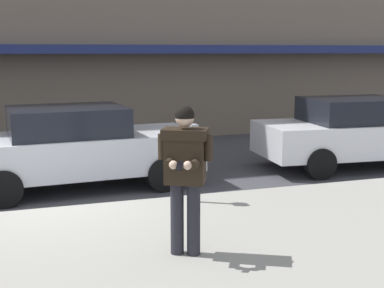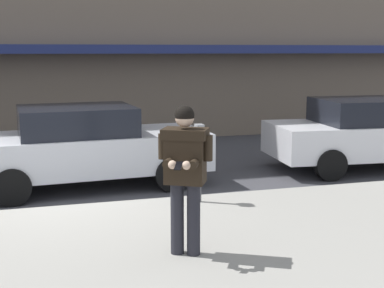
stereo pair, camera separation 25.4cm
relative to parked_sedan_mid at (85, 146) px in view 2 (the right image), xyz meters
The scene contains 7 objects.
ground_plane 1.78m from the parked_sedan_mid, 114.05° to the right, with size 80.00×80.00×0.00m, color #3D3D42.
sidewalk 4.38m from the parked_sedan_mid, 85.32° to the right, with size 32.00×5.30×0.14m, color #99968E.
curb_paint_line 1.65m from the parked_sedan_mid, 75.91° to the right, with size 28.00×0.12×0.01m, color silver.
parked_sedan_mid is the anchor object (origin of this frame).
parked_sedan_far 6.14m from the parked_sedan_mid, ahead, with size 4.62×2.18×1.54m.
man_texting_on_phone 4.28m from the parked_sedan_mid, 78.87° to the right, with size 0.63×0.65×1.81m.
parking_meter 2.63m from the parked_sedan_mid, 51.46° to the right, with size 0.12×0.18×1.27m.
Camera 2 is at (-0.14, -8.63, 2.56)m, focal length 50.00 mm.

